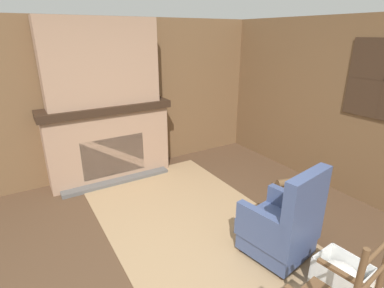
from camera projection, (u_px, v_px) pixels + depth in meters
name	position (u px, v px, depth m)	size (l,w,h in m)	color
ground_plane	(193.00, 278.00, 2.89)	(14.00, 14.00, 0.00)	#4C3523
wood_panel_wall_left	(101.00, 100.00, 4.69)	(0.06, 6.10, 2.46)	brown
wood_panel_wall_back	(379.00, 115.00, 3.81)	(6.10, 0.09, 2.46)	brown
fireplace_hearth	(109.00, 142.00, 4.71)	(0.61, 1.96, 1.21)	#9E7A60
chimney_breast	(101.00, 63.00, 4.30)	(0.35, 1.64, 1.23)	#9E7A60
area_rug	(202.00, 233.00, 3.54)	(3.81, 1.98, 0.01)	#997A56
armchair	(282.00, 227.00, 3.04)	(0.73, 0.72, 1.05)	#3D4C75
firewood_stack	(287.00, 187.00, 4.43)	(0.42, 0.41, 0.21)	brown
laundry_basket	(341.00, 276.00, 2.70)	(0.45, 0.38, 0.31)	white
oil_lamp_vase	(53.00, 103.00, 4.16)	(0.13, 0.13, 0.30)	silver
storage_case	(118.00, 97.00, 4.62)	(0.16, 0.26, 0.16)	gray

